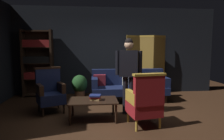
{
  "coord_description": "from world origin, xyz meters",
  "views": [
    {
      "loc": [
        -0.47,
        -3.96,
        1.48
      ],
      "look_at": [
        0.0,
        0.8,
        0.95
      ],
      "focal_mm": 31.21,
      "sensor_mm": 36.0,
      "label": 1
    }
  ],
  "objects_px": {
    "armchair_wing_left": "(50,91)",
    "potted_plant": "(80,86)",
    "bookshelf": "(38,62)",
    "velvet_couch": "(129,85)",
    "coffee_table": "(93,102)",
    "armchair_gilt_accent": "(145,101)",
    "book_navy_cloth": "(95,96)",
    "standing_figure": "(129,69)",
    "folding_screen": "(146,64)",
    "book_red_leather": "(95,97)",
    "book_tan_leather": "(95,99)"
  },
  "relations": [
    {
      "from": "coffee_table",
      "to": "book_red_leather",
      "type": "relative_size",
      "value": 4.73
    },
    {
      "from": "folding_screen",
      "to": "velvet_couch",
      "type": "relative_size",
      "value": 0.9
    },
    {
      "from": "armchair_gilt_accent",
      "to": "book_red_leather",
      "type": "xyz_separation_m",
      "value": [
        -0.93,
        0.45,
        -0.01
      ]
    },
    {
      "from": "velvet_couch",
      "to": "book_red_leather",
      "type": "height_order",
      "value": "velvet_couch"
    },
    {
      "from": "standing_figure",
      "to": "potted_plant",
      "type": "distance_m",
      "value": 1.85
    },
    {
      "from": "book_red_leather",
      "to": "book_tan_leather",
      "type": "bearing_deg",
      "value": 0.0
    },
    {
      "from": "armchair_gilt_accent",
      "to": "armchair_wing_left",
      "type": "xyz_separation_m",
      "value": [
        -1.97,
        1.08,
        0.0
      ]
    },
    {
      "from": "standing_figure",
      "to": "book_tan_leather",
      "type": "distance_m",
      "value": 0.99
    },
    {
      "from": "book_red_leather",
      "to": "book_navy_cloth",
      "type": "relative_size",
      "value": 0.95
    },
    {
      "from": "book_navy_cloth",
      "to": "armchair_wing_left",
      "type": "bearing_deg",
      "value": 148.8
    },
    {
      "from": "coffee_table",
      "to": "book_navy_cloth",
      "type": "bearing_deg",
      "value": -29.51
    },
    {
      "from": "armchair_wing_left",
      "to": "potted_plant",
      "type": "relative_size",
      "value": 1.42
    },
    {
      "from": "coffee_table",
      "to": "armchair_gilt_accent",
      "type": "height_order",
      "value": "armchair_gilt_accent"
    },
    {
      "from": "velvet_couch",
      "to": "potted_plant",
      "type": "relative_size",
      "value": 2.89
    },
    {
      "from": "book_red_leather",
      "to": "standing_figure",
      "type": "bearing_deg",
      "value": 21.57
    },
    {
      "from": "bookshelf",
      "to": "book_navy_cloth",
      "type": "xyz_separation_m",
      "value": [
        1.72,
        -2.22,
        -0.56
      ]
    },
    {
      "from": "book_red_leather",
      "to": "book_navy_cloth",
      "type": "bearing_deg",
      "value": -7.13
    },
    {
      "from": "coffee_table",
      "to": "standing_figure",
      "type": "height_order",
      "value": "standing_figure"
    },
    {
      "from": "potted_plant",
      "to": "bookshelf",
      "type": "bearing_deg",
      "value": 154.24
    },
    {
      "from": "book_red_leather",
      "to": "velvet_couch",
      "type": "bearing_deg",
      "value": 56.48
    },
    {
      "from": "coffee_table",
      "to": "standing_figure",
      "type": "bearing_deg",
      "value": 18.77
    },
    {
      "from": "coffee_table",
      "to": "book_red_leather",
      "type": "height_order",
      "value": "book_red_leather"
    },
    {
      "from": "book_tan_leather",
      "to": "folding_screen",
      "type": "bearing_deg",
      "value": 52.99
    },
    {
      "from": "velvet_couch",
      "to": "book_tan_leather",
      "type": "bearing_deg",
      "value": -123.52
    },
    {
      "from": "bookshelf",
      "to": "armchair_wing_left",
      "type": "relative_size",
      "value": 1.97
    },
    {
      "from": "coffee_table",
      "to": "armchair_gilt_accent",
      "type": "distance_m",
      "value": 1.09
    },
    {
      "from": "folding_screen",
      "to": "book_red_leather",
      "type": "relative_size",
      "value": 8.99
    },
    {
      "from": "coffee_table",
      "to": "standing_figure",
      "type": "distance_m",
      "value": 1.06
    },
    {
      "from": "book_red_leather",
      "to": "folding_screen",
      "type": "bearing_deg",
      "value": 52.99
    },
    {
      "from": "folding_screen",
      "to": "armchair_wing_left",
      "type": "xyz_separation_m",
      "value": [
        -2.72,
        -1.59,
        -0.5
      ]
    },
    {
      "from": "book_navy_cloth",
      "to": "folding_screen",
      "type": "bearing_deg",
      "value": 52.99
    },
    {
      "from": "book_tan_leather",
      "to": "book_navy_cloth",
      "type": "bearing_deg",
      "value": -172.87
    },
    {
      "from": "bookshelf",
      "to": "coffee_table",
      "type": "distance_m",
      "value": 2.85
    },
    {
      "from": "standing_figure",
      "to": "book_navy_cloth",
      "type": "xyz_separation_m",
      "value": [
        -0.75,
        -0.3,
        -0.51
      ]
    },
    {
      "from": "bookshelf",
      "to": "velvet_couch",
      "type": "height_order",
      "value": "bookshelf"
    },
    {
      "from": "bookshelf",
      "to": "velvet_couch",
      "type": "bearing_deg",
      "value": -15.32
    },
    {
      "from": "armchair_wing_left",
      "to": "velvet_couch",
      "type": "bearing_deg",
      "value": 22.7
    },
    {
      "from": "bookshelf",
      "to": "potted_plant",
      "type": "bearing_deg",
      "value": -25.76
    },
    {
      "from": "bookshelf",
      "to": "potted_plant",
      "type": "distance_m",
      "value": 1.58
    },
    {
      "from": "velvet_couch",
      "to": "armchair_wing_left",
      "type": "height_order",
      "value": "armchair_wing_left"
    },
    {
      "from": "folding_screen",
      "to": "book_tan_leather",
      "type": "bearing_deg",
      "value": -127.01
    },
    {
      "from": "book_red_leather",
      "to": "bookshelf",
      "type": "bearing_deg",
      "value": 127.83
    },
    {
      "from": "folding_screen",
      "to": "book_navy_cloth",
      "type": "xyz_separation_m",
      "value": [
        -1.68,
        -2.22,
        -0.47
      ]
    },
    {
      "from": "folding_screen",
      "to": "armchair_gilt_accent",
      "type": "relative_size",
      "value": 1.83
    },
    {
      "from": "bookshelf",
      "to": "velvet_couch",
      "type": "relative_size",
      "value": 0.97
    },
    {
      "from": "book_tan_leather",
      "to": "book_red_leather",
      "type": "distance_m",
      "value": 0.04
    },
    {
      "from": "velvet_couch",
      "to": "book_tan_leather",
      "type": "distance_m",
      "value": 1.77
    },
    {
      "from": "folding_screen",
      "to": "armchair_wing_left",
      "type": "bearing_deg",
      "value": -149.66
    },
    {
      "from": "coffee_table",
      "to": "book_tan_leather",
      "type": "distance_m",
      "value": 0.09
    },
    {
      "from": "armchair_gilt_accent",
      "to": "book_navy_cloth",
      "type": "xyz_separation_m",
      "value": [
        -0.93,
        0.45,
        0.03
      ]
    }
  ]
}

